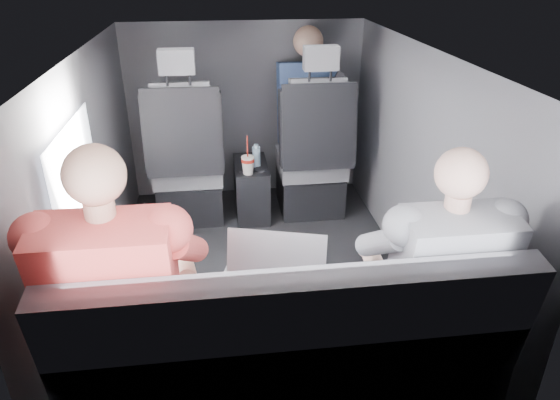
{
  "coord_description": "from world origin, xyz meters",
  "views": [
    {
      "loc": [
        -0.22,
        -2.5,
        1.79
      ],
      "look_at": [
        0.1,
        -0.05,
        0.56
      ],
      "focal_mm": 32.0,
      "sensor_mm": 36.0,
      "label": 1
    }
  ],
  "objects": [
    {
      "name": "floor",
      "position": [
        0.0,
        0.0,
        0.0
      ],
      "size": [
        2.6,
        2.6,
        0.0
      ],
      "primitive_type": "plane",
      "color": "black",
      "rests_on": "ground"
    },
    {
      "name": "ceiling",
      "position": [
        0.0,
        0.0,
        1.35
      ],
      "size": [
        2.6,
        2.6,
        0.0
      ],
      "primitive_type": "plane",
      "rotation": [
        3.14,
        0.0,
        0.0
      ],
      "color": "#B2B2AD",
      "rests_on": "panel_back"
    },
    {
      "name": "panel_left",
      "position": [
        -0.9,
        0.0,
        0.68
      ],
      "size": [
        0.02,
        2.6,
        1.35
      ],
      "primitive_type": "cube",
      "color": "#56565B",
      "rests_on": "floor"
    },
    {
      "name": "panel_right",
      "position": [
        0.9,
        0.0,
        0.68
      ],
      "size": [
        0.02,
        2.6,
        1.35
      ],
      "primitive_type": "cube",
      "color": "#56565B",
      "rests_on": "floor"
    },
    {
      "name": "panel_front",
      "position": [
        0.0,
        1.3,
        0.68
      ],
      "size": [
        1.8,
        0.02,
        1.35
      ],
      "primitive_type": "cube",
      "color": "#56565B",
      "rests_on": "floor"
    },
    {
      "name": "panel_back",
      "position": [
        0.0,
        -1.3,
        0.68
      ],
      "size": [
        1.8,
        0.02,
        1.35
      ],
      "primitive_type": "cube",
      "color": "#56565B",
      "rests_on": "floor"
    },
    {
      "name": "side_window",
      "position": [
        -0.88,
        -0.3,
        0.9
      ],
      "size": [
        0.02,
        0.75,
        0.42
      ],
      "primitive_type": "cube",
      "color": "white",
      "rests_on": "panel_left"
    },
    {
      "name": "seatbelt",
      "position": [
        0.45,
        0.67,
        0.8
      ],
      "size": [
        0.35,
        0.11,
        0.59
      ],
      "primitive_type": "cube",
      "rotation": [
        -0.14,
        0.49,
        0.0
      ],
      "color": "black",
      "rests_on": "front_seat_right"
    },
    {
      "name": "front_seat_left",
      "position": [
        -0.45,
        0.84,
        0.4
      ],
      "size": [
        0.52,
        0.58,
        1.26
      ],
      "color": "black",
      "rests_on": "floor"
    },
    {
      "name": "front_seat_right",
      "position": [
        0.45,
        0.84,
        0.4
      ],
      "size": [
        0.52,
        0.58,
        1.26
      ],
      "color": "black",
      "rests_on": "floor"
    },
    {
      "name": "center_console",
      "position": [
        0.0,
        0.88,
        0.2
      ],
      "size": [
        0.24,
        0.48,
        0.41
      ],
      "color": "black",
      "rests_on": "floor"
    },
    {
      "name": "rear_bench",
      "position": [
        0.0,
        -1.06,
        0.31
      ],
      "size": [
        1.6,
        0.57,
        0.92
      ],
      "color": "slate",
      "rests_on": "floor"
    },
    {
      "name": "soda_cup",
      "position": [
        -0.03,
        0.71,
        0.47
      ],
      "size": [
        0.09,
        0.09,
        0.28
      ],
      "color": "white",
      "rests_on": "center_console"
    },
    {
      "name": "water_bottle",
      "position": [
        0.04,
        0.84,
        0.48
      ],
      "size": [
        0.06,
        0.06,
        0.17
      ],
      "color": "#B0CDEE",
      "rests_on": "center_console"
    },
    {
      "name": "laptop_white",
      "position": [
        -0.64,
        -0.83,
        0.63
      ],
      "size": [
        0.37,
        0.41,
        0.23
      ],
      "color": "white",
      "rests_on": "passenger_rear_left"
    },
    {
      "name": "laptop_silver",
      "position": [
        -0.03,
        -0.82,
        0.64
      ],
      "size": [
        0.44,
        0.43,
        0.27
      ],
      "color": "silver",
      "rests_on": "rear_bench"
    },
    {
      "name": "laptop_black",
      "position": [
        0.6,
        -0.84,
        0.64
      ],
      "size": [
        0.39,
        0.37,
        0.25
      ],
      "color": "black",
      "rests_on": "passenger_rear_right"
    },
    {
      "name": "passenger_rear_left",
      "position": [
        -0.6,
        -0.97,
        0.65
      ],
      "size": [
        0.54,
        0.65,
        1.29
      ],
      "color": "#303034",
      "rests_on": "rear_bench"
    },
    {
      "name": "passenger_rear_right",
      "position": [
        0.57,
        -0.97,
        0.63
      ],
      "size": [
        0.5,
        0.62,
        1.22
      ],
      "color": "navy",
      "rests_on": "rear_bench"
    },
    {
      "name": "passenger_front_right",
      "position": [
        0.45,
        1.1,
        0.76
      ],
      "size": [
        0.43,
        0.43,
        0.91
      ],
      "color": "navy",
      "rests_on": "front_seat_right"
    }
  ]
}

